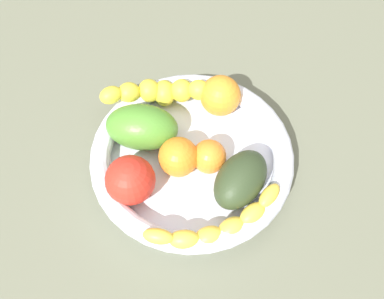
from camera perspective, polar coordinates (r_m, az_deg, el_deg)
kitchen_counter at (r=67.04cm, az=0.00°, el=-2.74°), size 120.00×120.00×3.00cm
fruit_bowl at (r=63.59cm, az=0.00°, el=-1.06°), size 30.28×30.28×4.74cm
banana_draped_left at (r=57.14cm, az=3.65°, el=-10.35°), size 20.29×7.59×3.86cm
banana_draped_right at (r=67.75cm, az=-3.77°, el=7.74°), size 18.36×11.69×5.64cm
orange_front at (r=61.63cm, az=2.33°, el=-0.95°), size 5.05×5.05×5.05cm
orange_mid_left at (r=60.95cm, az=-1.69°, el=-1.23°), size 5.88×5.88×5.88cm
orange_mid_right at (r=67.16cm, az=3.84°, el=7.26°), size 6.46×6.46×6.46cm
avocado_dark at (r=59.64cm, az=6.56°, el=-4.02°), size 11.61×9.88×6.02cm
mango_green at (r=63.79cm, az=-6.75°, el=3.01°), size 12.96×12.33×6.67cm
tomato_red at (r=59.18cm, az=-8.25°, el=-4.20°), size 7.05×7.05×7.05cm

